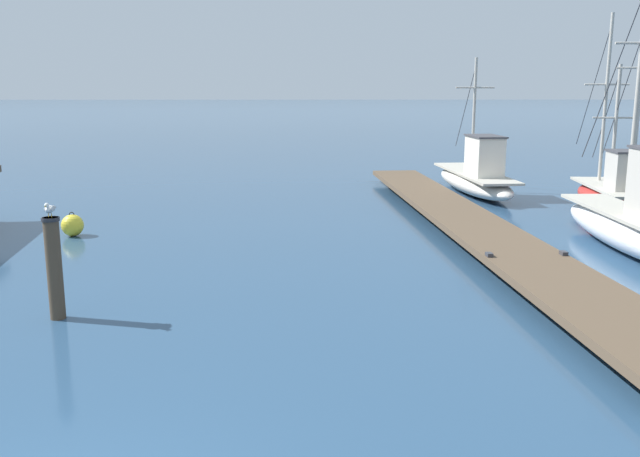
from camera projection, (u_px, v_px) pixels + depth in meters
floating_dock at (467, 221)px, 18.48m from camera, size 3.11×21.52×0.53m
fishing_boat_0 at (636, 223)px, 16.35m from camera, size 1.42×6.84×6.59m
fishing_boat_1 at (613, 193)px, 21.59m from camera, size 2.03×6.75×6.23m
fishing_boat_3 at (476, 177)px, 25.40m from camera, size 2.12×7.17×4.96m
mooring_piling at (54, 267)px, 11.63m from camera, size 0.30×0.30×1.78m
perched_seagull at (50, 209)px, 11.44m from camera, size 0.15×0.38×0.27m
mooring_buoy at (72, 225)px, 18.25m from camera, size 0.59×0.59×0.66m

